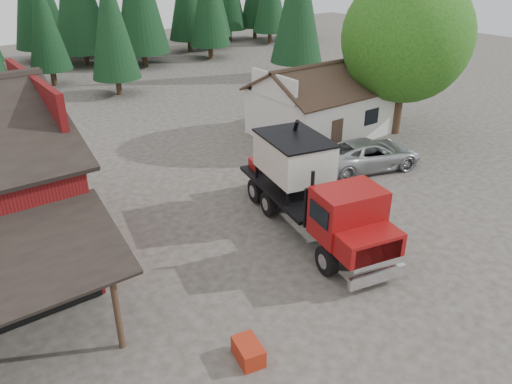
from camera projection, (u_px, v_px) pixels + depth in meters
ground at (301, 312)px, 17.14m from camera, size 120.00×120.00×0.00m
farmhouse at (321, 108)px, 32.66m from camera, size 8.60×6.42×4.65m
deciduous_tree at (407, 42)px, 30.73m from camera, size 8.00×8.00×10.20m
conifer_backdrop at (10, 77)px, 47.35m from camera, size 76.00×16.00×16.00m
near_pine_b at (111, 21)px, 39.28m from camera, size 3.96×3.96×10.40m
feed_truck at (312, 187)px, 21.26m from camera, size 4.53×9.97×4.35m
silver_car at (369, 154)px, 27.81m from camera, size 6.41×4.25×1.64m
equip_box at (248, 351)px, 15.06m from camera, size 0.91×1.22×0.60m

